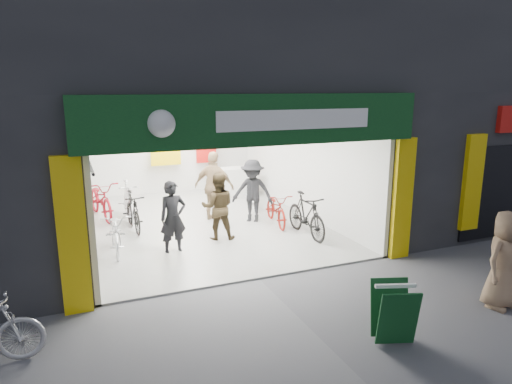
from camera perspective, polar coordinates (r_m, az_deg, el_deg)
ground at (r=8.93m, az=0.47°, el=-10.87°), size 60.00×60.00×0.00m
building at (r=13.18m, az=-4.50°, el=16.02°), size 17.00×10.27×8.00m
bike_left_front at (r=10.65m, az=-17.06°, el=-4.74°), size 0.75×1.84×0.95m
bike_left_midfront at (r=12.09m, az=-15.12°, el=-2.38°), size 0.56×1.69×1.00m
bike_left_midback at (r=13.49m, az=-18.82°, el=-0.86°), size 1.09×2.16×1.09m
bike_left_back at (r=12.96m, az=-15.68°, el=-1.14°), size 0.54×1.85×1.11m
bike_right_front at (r=11.24m, az=6.29°, el=-2.91°), size 0.52×1.82×1.09m
bike_right_mid at (r=12.17m, az=2.55°, el=-2.09°), size 0.85×1.77×0.89m
bike_right_back at (r=13.82m, az=-0.70°, el=-0.15°), size 0.73×1.61×0.94m
customer_a at (r=10.16m, az=-10.33°, el=-3.19°), size 0.63×0.45×1.63m
customer_b at (r=10.91m, az=-4.77°, el=-1.87°), size 0.94×0.82×1.64m
customer_c at (r=12.27m, az=-0.44°, el=0.06°), size 1.28×1.17×1.73m
customer_d at (r=12.44m, az=-5.25°, el=0.65°), size 1.17×1.09×1.93m
pedestrian_near at (r=8.64m, az=28.55°, el=-7.44°), size 0.90×0.67×1.67m
sandwich_board at (r=7.03m, az=16.84°, el=-14.10°), size 0.72×0.73×0.87m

